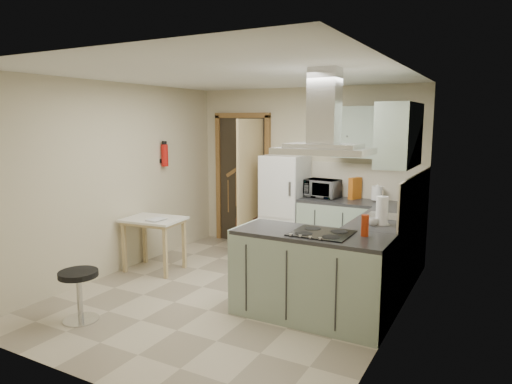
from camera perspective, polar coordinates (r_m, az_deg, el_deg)
The scene contains 28 objects.
floor at distance 5.48m, azimuth -2.70°, elevation -12.59°, with size 4.20×4.20×0.00m, color #B3A58B.
ceiling at distance 5.12m, azimuth -2.91°, elevation 14.43°, with size 4.20×4.20×0.00m, color silver.
back_wall at distance 7.01m, azimuth 6.19°, elevation 2.67°, with size 3.60×3.60×0.00m, color #C4B898.
left_wall at distance 6.27m, azimuth -16.97°, elevation 1.60°, with size 4.20×4.20×0.00m, color #C4B898.
right_wall at distance 4.49m, azimuth 17.18°, elevation -1.20°, with size 4.20×4.20×0.00m, color #C4B898.
doorway at distance 7.50m, azimuth -1.71°, elevation 1.58°, with size 1.10×0.12×2.10m, color brown.
fridge at distance 6.89m, azimuth 3.63°, elevation -1.61°, with size 0.60×0.60×1.50m, color white.
counter_back at distance 6.65m, azimuth 10.36°, elevation -4.78°, with size 1.08×0.60×0.90m, color #9EB2A0.
counter_right at distance 5.80m, azimuth 16.16°, elevation -7.01°, with size 0.60×1.95×0.90m, color #9EB2A0.
splashback at distance 6.71m, azimuth 13.73°, elevation 1.32°, with size 1.68×0.02×0.50m, color beige.
wall_cabinet_back at distance 6.50m, azimuth 13.50°, elevation 7.29°, with size 0.85×0.35×0.70m, color #9EB2A0.
wall_cabinet_right at distance 5.30m, azimuth 17.49°, elevation 6.80°, with size 0.35×0.90×0.70m, color #9EB2A0.
peninsula at distance 4.74m, azimuth 6.91°, elevation -10.34°, with size 1.55×0.65×0.90m, color #9EB2A0.
hob at distance 4.57m, azimuth 8.19°, elevation -5.11°, with size 0.58×0.50×0.01m, color black.
extractor_hood at distance 4.45m, azimuth 8.42°, elevation 5.11°, with size 0.90×0.55×0.10m, color silver.
sink at distance 5.53m, azimuth 15.97°, elevation -2.93°, with size 0.45×0.40×0.01m, color silver.
fire_extinguisher at distance 6.87m, azimuth -11.34°, elevation 4.51°, with size 0.10×0.10×0.32m, color #B2140F.
drop_leaf_table at distance 6.33m, azimuth -12.58°, elevation -6.39°, with size 0.77×0.57×0.72m, color #D7A684.
bentwood_chair at distance 7.33m, azimuth -0.72°, elevation -3.10°, with size 0.43×0.43×0.96m, color #462317.
stool at distance 5.04m, azimuth -21.19°, elevation -11.99°, with size 0.39×0.39×0.52m, color black.
microwave at distance 6.69m, azimuth 8.31°, elevation 0.44°, with size 0.48×0.32×0.26m, color black.
kettle at distance 6.53m, azimuth 14.89°, elevation -0.12°, with size 0.16×0.16×0.23m, color white.
cereal_box at distance 6.64m, azimuth 12.27°, elevation 0.45°, with size 0.08×0.20×0.31m, color #C56217.
soap_bottle at distance 5.85m, azimuth 18.64°, elevation -1.60°, with size 0.08×0.08×0.17m, color silver.
paper_towel at distance 5.05m, azimuth 15.47°, elevation -2.22°, with size 0.13×0.13×0.32m, color white.
cup at distance 5.02m, azimuth 14.43°, elevation -3.63°, with size 0.10×0.10×0.08m, color silver.
red_bottle at distance 4.54m, azimuth 13.46°, elevation -4.09°, with size 0.07×0.07×0.21m, color #B6320F.
book at distance 6.16m, azimuth -12.96°, elevation -2.88°, with size 0.18×0.24×0.11m, color #993633.
Camera 1 is at (2.66, -4.34, 2.01)m, focal length 32.00 mm.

